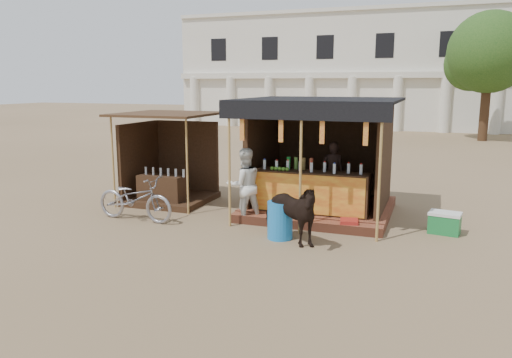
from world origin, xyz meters
name	(u,v)px	position (x,y,z in m)	size (l,w,h in m)	color
ground	(227,251)	(0.00, 0.00, 0.00)	(120.00, 120.00, 0.00)	#846B4C
main_stall	(320,172)	(1.01, 3.36, 1.02)	(3.60, 3.61, 2.78)	brown
secondary_stall	(166,170)	(-3.17, 3.24, 0.85)	(2.40, 2.40, 2.38)	#3B2415
cow	(289,214)	(0.98, 0.79, 0.62)	(0.67, 1.47, 1.24)	black
motorbike	(135,198)	(-2.84, 1.24, 0.52)	(0.69, 1.99, 1.04)	gray
bystander	(244,185)	(-0.43, 2.00, 0.85)	(0.83, 0.64, 1.70)	white
blue_barrel	(280,220)	(0.71, 1.08, 0.39)	(0.52, 0.52, 0.77)	blue
red_crate	(349,226)	(1.97, 2.00, 0.14)	(0.37, 0.38, 0.28)	maroon
cooler	(445,223)	(3.88, 2.60, 0.23)	(0.70, 0.54, 0.46)	#1A7937
background_building	(361,72)	(-2.00, 29.94, 3.98)	(26.00, 7.45, 8.18)	silver
tree	(485,55)	(5.81, 22.14, 4.63)	(4.50, 4.40, 7.00)	#382314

